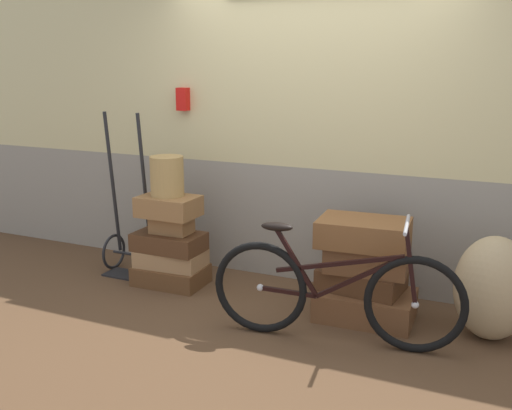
% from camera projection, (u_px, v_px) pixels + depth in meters
% --- Properties ---
extents(ground, '(9.75, 5.20, 0.06)m').
position_uv_depth(ground, '(273.00, 316.00, 4.56)').
color(ground, '#513823').
extents(station_building, '(7.75, 0.74, 2.66)m').
position_uv_depth(station_building, '(315.00, 130.00, 4.99)').
color(station_building, gray).
rests_on(station_building, ground).
extents(suitcase_0, '(0.60, 0.42, 0.16)m').
position_uv_depth(suitcase_0, '(171.00, 275.00, 5.13)').
color(suitcase_0, brown).
rests_on(suitcase_0, ground).
extents(suitcase_1, '(0.58, 0.39, 0.14)m').
position_uv_depth(suitcase_1, '(171.00, 258.00, 5.11)').
color(suitcase_1, '#9E754C').
rests_on(suitcase_1, suitcase_0).
extents(suitcase_2, '(0.59, 0.35, 0.15)m').
position_uv_depth(suitcase_2, '(169.00, 242.00, 5.07)').
color(suitcase_2, '#4C2D19').
rests_on(suitcase_2, suitcase_1).
extents(suitcase_3, '(0.34, 0.23, 0.15)m').
position_uv_depth(suitcase_3, '(172.00, 224.00, 5.04)').
color(suitcase_3, olive).
rests_on(suitcase_3, suitcase_2).
extents(suitcase_4, '(0.49, 0.34, 0.17)m').
position_uv_depth(suitcase_4, '(169.00, 206.00, 4.98)').
color(suitcase_4, olive).
rests_on(suitcase_4, suitcase_3).
extents(suitcase_5, '(0.72, 0.50, 0.21)m').
position_uv_depth(suitcase_5, '(365.00, 305.00, 4.44)').
color(suitcase_5, brown).
rests_on(suitcase_5, ground).
extents(suitcase_6, '(0.63, 0.46, 0.16)m').
position_uv_depth(suitcase_6, '(361.00, 279.00, 4.45)').
color(suitcase_6, '#4C2D19').
rests_on(suitcase_6, suitcase_5).
extents(suitcase_7, '(0.62, 0.43, 0.19)m').
position_uv_depth(suitcase_7, '(367.00, 258.00, 4.38)').
color(suitcase_7, brown).
rests_on(suitcase_7, suitcase_6).
extents(suitcase_8, '(0.68, 0.48, 0.19)m').
position_uv_depth(suitcase_8, '(364.00, 233.00, 4.33)').
color(suitcase_8, brown).
rests_on(suitcase_8, suitcase_7).
extents(wicker_basket, '(0.28, 0.28, 0.33)m').
position_uv_depth(wicker_basket, '(167.00, 176.00, 4.95)').
color(wicker_basket, '#A8844C').
rests_on(wicker_basket, suitcase_4).
extents(luggage_trolley, '(0.43, 0.38, 1.45)m').
position_uv_depth(luggage_trolley, '(130.00, 238.00, 5.36)').
color(luggage_trolley, black).
rests_on(luggage_trolley, ground).
extents(burlap_sack, '(0.52, 0.44, 0.73)m').
position_uv_depth(burlap_sack, '(493.00, 288.00, 4.05)').
color(burlap_sack, tan).
rests_on(burlap_sack, ground).
extents(bicycle, '(1.70, 0.46, 0.88)m').
position_uv_depth(bicycle, '(334.00, 293.00, 4.01)').
color(bicycle, black).
rests_on(bicycle, ground).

